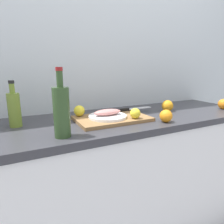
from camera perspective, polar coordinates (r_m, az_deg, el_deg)
The scene contains 13 objects.
back_wall at distance 1.50m, azimuth -3.92°, elevation 14.40°, with size 3.20×0.05×2.50m, color silver.
kitchen_counter at distance 1.42m, azimuth 1.92°, elevation -19.42°, with size 2.00×0.60×0.90m.
cutting_board at distance 1.17m, azimuth 0.00°, elevation -1.90°, with size 0.43×0.28×0.02m, color olive.
white_plate at distance 1.15m, azimuth -1.30°, elevation -1.29°, with size 0.23×0.23×0.01m, color white.
fish_fillet at distance 1.15m, azimuth -1.31°, elevation -0.06°, with size 0.17×0.07×0.04m, color tan.
chef_knife at distance 1.35m, azimuth 4.82°, elevation 0.82°, with size 0.29×0.04×0.02m.
lemon_0 at distance 1.20m, azimuth -9.61°, elevation 0.36°, with size 0.07×0.07×0.07m, color yellow.
lemon_1 at distance 1.13m, azimuth 6.85°, elevation -0.40°, with size 0.06×0.06×0.06m, color yellow.
olive_oil_bottle at distance 1.15m, azimuth -26.84°, elevation 0.86°, with size 0.06×0.06×0.25m.
wine_bottle at distance 0.89m, azimuth -14.64°, elevation 0.34°, with size 0.07×0.07×0.31m.
orange_0 at distance 1.46m, azimuth 15.97°, elevation 1.78°, with size 0.08×0.08×0.08m, color orange.
orange_1 at distance 1.71m, azimuth 29.96°, elevation 2.05°, with size 0.08×0.08×0.08m, color orange.
orange_2 at distance 1.17m, azimuth 15.60°, elevation -1.12°, with size 0.07×0.07×0.07m, color orange.
Camera 1 is at (-0.57, -1.06, 1.21)m, focal length 31.05 mm.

